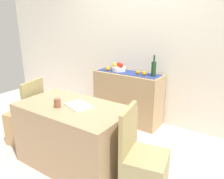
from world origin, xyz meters
name	(u,v)px	position (x,y,z in m)	size (l,w,h in m)	color
ground_plane	(100,147)	(0.00, 0.00, -0.01)	(6.40, 6.40, 0.02)	beige
room_wall_rear	(143,38)	(0.00, 1.18, 1.35)	(6.40, 0.06, 2.70)	silver
sideboard_console	(128,97)	(-0.10, 0.92, 0.42)	(1.11, 0.42, 0.83)	tan
table_runner	(128,72)	(-0.10, 0.92, 0.83)	(1.04, 0.32, 0.01)	navy
fruit_bowl	(119,69)	(-0.28, 0.92, 0.87)	(0.22, 0.22, 0.07)	white
apple_front	(119,64)	(-0.30, 0.95, 0.94)	(0.07, 0.07, 0.07)	red
apple_upper	(115,65)	(-0.34, 0.88, 0.94)	(0.07, 0.07, 0.07)	gold
apple_right	(121,65)	(-0.23, 0.89, 0.94)	(0.08, 0.08, 0.08)	red
wine_bottle	(154,69)	(0.32, 0.92, 0.95)	(0.07, 0.07, 0.32)	#1B3E1E
orange_loose_near_bowl	(144,73)	(0.19, 0.89, 0.86)	(0.07, 0.07, 0.07)	orange
orange_loose_mid	(138,73)	(0.08, 0.90, 0.86)	(0.06, 0.06, 0.06)	orange
orange_loose_far	(108,69)	(-0.44, 0.83, 0.87)	(0.08, 0.08, 0.08)	orange
dining_table	(74,135)	(-0.02, -0.45, 0.37)	(1.27, 0.72, 0.74)	tan
open_book	(79,106)	(0.05, -0.43, 0.75)	(0.28, 0.21, 0.02)	white
coffee_cup	(57,103)	(-0.12, -0.57, 0.79)	(0.07, 0.07, 0.10)	brown
chair_near_window	(27,124)	(-0.92, -0.45, 0.27)	(0.48, 0.48, 0.90)	tan
chair_by_corner	(143,171)	(0.88, -0.46, 0.27)	(0.47, 0.47, 0.90)	tan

